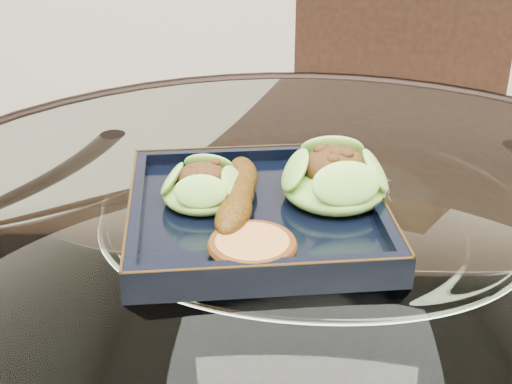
{
  "coord_description": "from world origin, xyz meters",
  "views": [
    {
      "loc": [
        -0.01,
        -0.64,
        1.15
      ],
      "look_at": [
        -0.06,
        0.03,
        0.8
      ],
      "focal_mm": 50.0,
      "sensor_mm": 36.0,
      "label": 1
    }
  ],
  "objects": [
    {
      "name": "dining_table",
      "position": [
        -0.0,
        -0.0,
        0.6
      ],
      "size": [
        1.13,
        1.13,
        0.77
      ],
      "color": "white",
      "rests_on": "ground"
    },
    {
      "name": "crumb_patty",
      "position": [
        -0.06,
        -0.06,
        0.79
      ],
      "size": [
        0.1,
        0.1,
        0.01
      ],
      "primitive_type": "cylinder",
      "rotation": [
        0.0,
        0.0,
        -0.33
      ],
      "color": "#CB7D43",
      "rests_on": "navy_plate"
    },
    {
      "name": "dining_chair",
      "position": [
        0.14,
        0.56,
        0.54
      ],
      "size": [
        0.51,
        0.51,
        0.97
      ],
      "rotation": [
        0.0,
        0.0,
        -0.26
      ],
      "color": "black",
      "rests_on": "ground"
    },
    {
      "name": "lettuce_wrap_right",
      "position": [
        0.02,
        0.06,
        0.8
      ],
      "size": [
        0.14,
        0.14,
        0.04
      ],
      "primitive_type": "ellipsoid",
      "rotation": [
        0.0,
        0.0,
        -0.3
      ],
      "color": "#55932A",
      "rests_on": "navy_plate"
    },
    {
      "name": "roasted_plantain",
      "position": [
        -0.08,
        0.03,
        0.8
      ],
      "size": [
        0.04,
        0.16,
        0.03
      ],
      "primitive_type": "ellipsoid",
      "rotation": [
        0.0,
        0.0,
        1.56
      ],
      "color": "#613B0A",
      "rests_on": "navy_plate"
    },
    {
      "name": "lettuce_wrap_left",
      "position": [
        -0.12,
        0.04,
        0.8
      ],
      "size": [
        0.12,
        0.12,
        0.03
      ],
      "primitive_type": "ellipsoid",
      "rotation": [
        0.0,
        0.0,
        -0.43
      ],
      "color": "#61A32F",
      "rests_on": "navy_plate"
    },
    {
      "name": "navy_plate",
      "position": [
        -0.06,
        0.03,
        0.77
      ],
      "size": [
        0.31,
        0.31,
        0.02
      ],
      "primitive_type": "cube",
      "rotation": [
        0.0,
        0.0,
        0.16
      ],
      "color": "black",
      "rests_on": "dining_table"
    }
  ]
}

